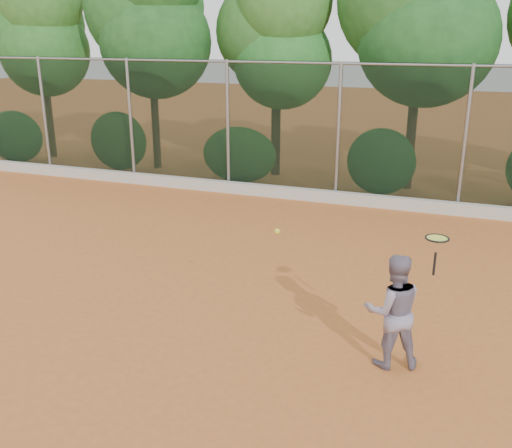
% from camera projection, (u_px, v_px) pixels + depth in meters
% --- Properties ---
extents(ground, '(80.00, 80.00, 0.00)m').
position_uv_depth(ground, '(233.00, 322.00, 8.59)').
color(ground, '#BD672C').
rests_on(ground, ground).
extents(concrete_curb, '(24.00, 0.20, 0.30)m').
position_uv_depth(concrete_curb, '(334.00, 197.00, 14.62)').
color(concrete_curb, '#B9B4AB').
rests_on(concrete_curb, ground).
extents(tennis_player, '(0.91, 0.81, 1.54)m').
position_uv_depth(tennis_player, '(393.00, 311.00, 7.28)').
color(tennis_player, gray).
rests_on(tennis_player, ground).
extents(chainlink_fence, '(24.09, 0.09, 3.50)m').
position_uv_depth(chainlink_fence, '(338.00, 129.00, 14.24)').
color(chainlink_fence, black).
rests_on(chainlink_fence, ground).
extents(foliage_backdrop, '(23.70, 3.63, 7.55)m').
position_uv_depth(foliage_backdrop, '(339.00, 23.00, 15.37)').
color(foliage_backdrop, '#48321B').
rests_on(foliage_backdrop, ground).
extents(tennis_racket, '(0.35, 0.35, 0.51)m').
position_uv_depth(tennis_racket, '(437.00, 241.00, 6.74)').
color(tennis_racket, black).
rests_on(tennis_racket, ground).
extents(tennis_ball_in_flight, '(0.07, 0.07, 0.07)m').
position_uv_depth(tennis_ball_in_flight, '(277.00, 231.00, 7.33)').
color(tennis_ball_in_flight, yellow).
rests_on(tennis_ball_in_flight, ground).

